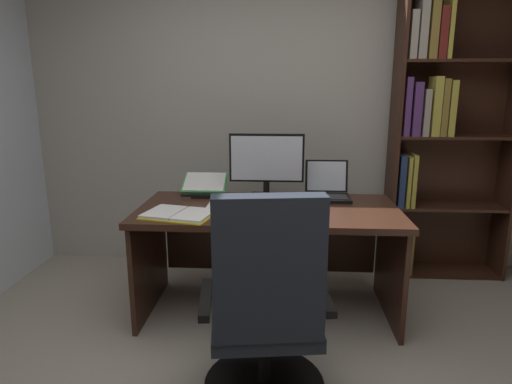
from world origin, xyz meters
TOP-DOWN VIEW (x-y plane):
  - wall_back at (0.00, 2.01)m, footprint 4.65×0.12m
  - desk at (-0.05, 1.14)m, footprint 1.67×0.81m
  - bookshelf at (1.23, 1.79)m, footprint 0.91×0.30m
  - office_chair at (-0.02, 0.16)m, footprint 0.65×0.60m
  - monitor at (-0.07, 1.34)m, footprint 0.52×0.16m
  - laptop at (0.36, 1.34)m, footprint 0.30×0.29m
  - keyboard at (-0.07, 0.89)m, footprint 0.42×0.15m
  - computer_mouse at (0.23, 0.89)m, footprint 0.06×0.10m
  - reading_stand_with_book at (-0.52, 1.40)m, footprint 0.32×0.28m
  - open_binder at (-0.58, 0.84)m, footprint 0.46×0.37m
  - notepad at (-0.37, 1.07)m, footprint 0.15×0.21m
  - pen at (-0.35, 1.07)m, footprint 0.14×0.03m

SIDE VIEW (x-z plane):
  - office_chair at x=-0.02m, z-range -0.08..0.98m
  - desk at x=-0.05m, z-range 0.17..0.90m
  - notepad at x=-0.37m, z-range 0.73..0.74m
  - open_binder at x=-0.58m, z-range 0.73..0.75m
  - keyboard at x=-0.07m, z-range 0.73..0.75m
  - pen at x=-0.35m, z-range 0.74..0.75m
  - computer_mouse at x=0.23m, z-range 0.73..0.77m
  - laptop at x=0.36m, z-range 0.66..0.91m
  - reading_stand_with_book at x=-0.52m, z-range 0.73..0.87m
  - monitor at x=-0.07m, z-range 0.74..1.18m
  - bookshelf at x=1.23m, z-range 0.06..2.29m
  - wall_back at x=0.00m, z-range 0.00..2.61m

